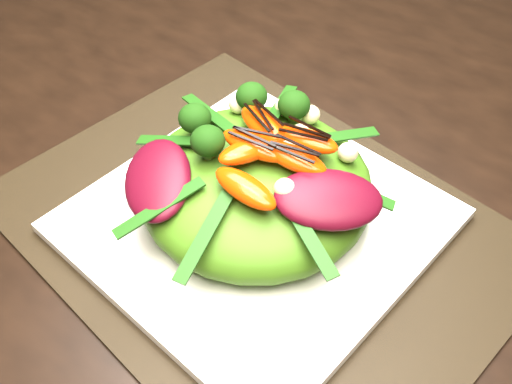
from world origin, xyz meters
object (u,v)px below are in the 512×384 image
Objects in this scene: dining_table at (187,70)px; salad_bowl at (256,210)px; placemat at (256,226)px; plate_base at (256,220)px; orange_segment at (273,138)px; lettuce_mound at (256,186)px.

dining_table reaches higher than salad_bowl.
plate_base is (-0.00, -0.00, 0.01)m from placemat.
orange_segment is at bearing 85.23° from placemat.
salad_bowl is (0.00, -0.00, 0.02)m from placemat.
plate_base is 0.01m from salad_bowl.
placemat is at bearing -94.77° from orange_segment.
lettuce_mound is (0.24, -0.17, 0.07)m from dining_table.
orange_segment is at bearing 85.23° from lettuce_mound.
dining_table is at bearing 144.95° from lettuce_mound.
salad_bowl reaches higher than plate_base.
salad_bowl is at bearing -94.77° from orange_segment.
dining_table is 6.64× the size of salad_bowl.
salad_bowl is (0.00, 0.00, 0.01)m from plate_base.
placemat is 0.10m from orange_segment.
dining_table is 0.30m from orange_segment.
plate_base is at bearing -116.57° from placemat.
orange_segment is (0.00, 0.02, 0.07)m from salad_bowl.
salad_bowl is (0.24, -0.17, 0.04)m from dining_table.
dining_table is 27.68× the size of orange_segment.
lettuce_mound is at bearing -94.77° from orange_segment.
plate_base is at bearing -35.05° from dining_table.
lettuce_mound is at bearing -90.00° from placemat.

